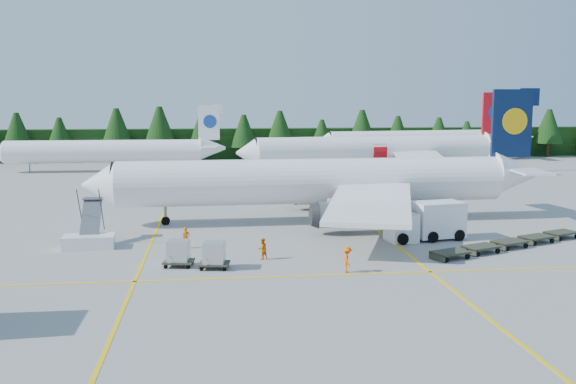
{
  "coord_description": "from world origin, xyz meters",
  "views": [
    {
      "loc": [
        -8.77,
        -47.5,
        11.81
      ],
      "look_at": [
        -2.08,
        9.47,
        3.5
      ],
      "focal_mm": 40.0,
      "sensor_mm": 36.0,
      "label": 1
    }
  ],
  "objects": [
    {
      "name": "crew_c",
      "position": [
        0.28,
        -5.39,
        0.9
      ],
      "size": [
        0.53,
        0.76,
        1.8
      ],
      "primitive_type": "imported",
      "rotation": [
        0.0,
        0.0,
        1.53
      ],
      "color": "#FF5D05",
      "rests_on": "ground"
    },
    {
      "name": "treeline_hedge",
      "position": [
        0.0,
        82.0,
        3.0
      ],
      "size": [
        220.0,
        4.0,
        6.0
      ],
      "primitive_type": "cube",
      "color": "black",
      "rests_on": "ground"
    },
    {
      "name": "airstairs",
      "position": [
        -18.77,
        4.47,
        0.78
      ],
      "size": [
        4.09,
        5.55,
        3.6
      ],
      "rotation": [
        0.0,
        0.0,
        0.05
      ],
      "color": "white",
      "rests_on": "ground"
    },
    {
      "name": "crew_b",
      "position": [
        -5.23,
        -1.05,
        0.8
      ],
      "size": [
        0.98,
        0.92,
        1.59
      ],
      "primitive_type": "imported",
      "rotation": [
        0.0,
        0.0,
        3.7
      ],
      "color": "#E46204",
      "rests_on": "ground"
    },
    {
      "name": "airliner_navy",
      "position": [
        0.08,
        13.48,
        3.85
      ],
      "size": [
        44.05,
        36.24,
        12.81
      ],
      "rotation": [
        0.0,
        0.0,
        0.02
      ],
      "color": "white",
      "rests_on": "ground"
    },
    {
      "name": "airliner_red",
      "position": [
        15.59,
        49.65,
        3.88
      ],
      "size": [
        44.33,
        36.27,
        12.92
      ],
      "rotation": [
        0.0,
        0.0,
        0.13
      ],
      "color": "white",
      "rests_on": "ground"
    },
    {
      "name": "airliner_far_right",
      "position": [
        29.44,
        71.84,
        3.86
      ],
      "size": [
        42.28,
        9.35,
        12.33
      ],
      "rotation": [
        0.0,
        0.0,
        0.13
      ],
      "color": "white",
      "rests_on": "ground"
    },
    {
      "name": "taxi_stripe_cross",
      "position": [
        0.0,
        -6.0,
        0.01
      ],
      "size": [
        80.0,
        0.25,
        0.01
      ],
      "primitive_type": "cube",
      "color": "yellow",
      "rests_on": "ground"
    },
    {
      "name": "ground",
      "position": [
        0.0,
        0.0,
        0.0
      ],
      "size": [
        320.0,
        320.0,
        0.0
      ],
      "primitive_type": "plane",
      "color": "gray",
      "rests_on": "ground"
    },
    {
      "name": "service_truck",
      "position": [
        8.97,
        4.04,
        1.58
      ],
      "size": [
        6.91,
        3.48,
        3.19
      ],
      "rotation": [
        0.0,
        0.0,
        0.17
      ],
      "color": "silver",
      "rests_on": "ground"
    },
    {
      "name": "dolly_train",
      "position": [
        14.75,
        0.36,
        0.5
      ],
      "size": [
        15.19,
        8.36,
        0.16
      ],
      "rotation": [
        0.0,
        0.0,
        0.38
      ],
      "color": "#333627",
      "rests_on": "ground"
    },
    {
      "name": "taxi_stripe_a",
      "position": [
        -14.0,
        20.0,
        0.01
      ],
      "size": [
        0.25,
        120.0,
        0.01
      ],
      "primitive_type": "cube",
      "color": "yellow",
      "rests_on": "ground"
    },
    {
      "name": "airliner_far_left",
      "position": [
        -27.57,
        60.56,
        3.4
      ],
      "size": [
        37.3,
        3.84,
        10.85
      ],
      "rotation": [
        0.0,
        0.0,
        -0.0
      ],
      "color": "white",
      "rests_on": "ground"
    },
    {
      "name": "crew_a",
      "position": [
        -11.03,
        3.19,
        0.85
      ],
      "size": [
        0.72,
        0.58,
        1.71
      ],
      "primitive_type": "imported",
      "rotation": [
        0.0,
        0.0,
        0.3
      ],
      "color": "#E36404",
      "rests_on": "ground"
    },
    {
      "name": "taxi_stripe_b",
      "position": [
        6.0,
        20.0,
        0.01
      ],
      "size": [
        0.25,
        120.0,
        0.01
      ],
      "primitive_type": "cube",
      "color": "yellow",
      "rests_on": "ground"
    },
    {
      "name": "uld_pair",
      "position": [
        -10.06,
        -2.89,
        1.07
      ],
      "size": [
        4.81,
        2.77,
        1.59
      ],
      "rotation": [
        0.0,
        0.0,
        -0.16
      ],
      "color": "#333627",
      "rests_on": "ground"
    }
  ]
}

